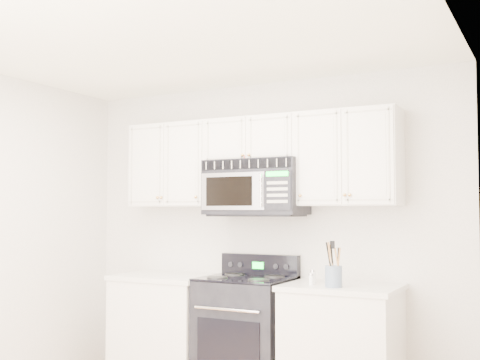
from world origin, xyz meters
The scene contains 9 objects.
room centered at (0.00, 0.00, 1.30)m, with size 3.51×3.51×2.61m.
base_cabinet_left centered at (-0.80, 1.44, 0.43)m, with size 0.86×0.65×0.92m.
base_cabinet_right centered at (0.80, 1.44, 0.43)m, with size 0.86×0.65×0.92m.
range centered at (-0.02, 1.45, 0.48)m, with size 0.72×0.65×1.11m.
upper_cabinets centered at (0.00, 1.58, 1.93)m, with size 2.44×0.37×0.75m.
microwave centered at (0.03, 1.54, 1.68)m, with size 0.83×0.46×0.46m.
utensil_crock centered at (0.79, 1.27, 1.01)m, with size 0.12×0.12×0.33m.
shaker_salt centered at (0.56, 1.45, 0.97)m, with size 0.04×0.04×0.10m.
shaker_pepper centered at (0.60, 1.31, 0.96)m, with size 0.04×0.04×0.09m.
Camera 1 is at (2.24, -2.98, 1.47)m, focal length 45.00 mm.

